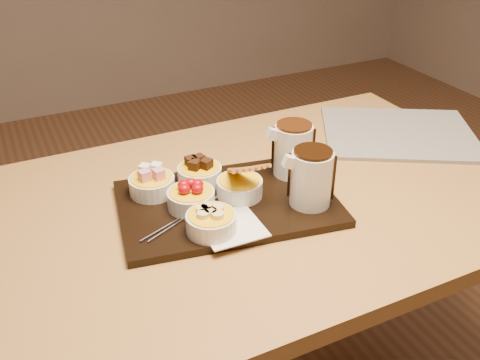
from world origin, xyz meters
name	(u,v)px	position (x,y,z in m)	size (l,w,h in m)	color
dining_table	(266,229)	(0.00, 0.00, 0.65)	(1.20, 0.80, 0.75)	#A87B3E
serving_board	(228,203)	(-0.10, -0.01, 0.76)	(0.46, 0.30, 0.02)	black
napkin	(231,227)	(-0.14, -0.11, 0.77)	(0.12, 0.12, 0.00)	white
bowl_marshmallows	(152,185)	(-0.24, 0.09, 0.79)	(0.10, 0.10, 0.04)	silver
bowl_cake	(200,175)	(-0.13, 0.09, 0.79)	(0.10, 0.10, 0.04)	silver
bowl_strawberries	(191,199)	(-0.18, 0.00, 0.79)	(0.10, 0.10, 0.04)	silver
bowl_biscotti	(240,188)	(-0.07, -0.01, 0.79)	(0.10, 0.10, 0.04)	silver
bowl_bananas	(211,223)	(-0.18, -0.10, 0.79)	(0.10, 0.10, 0.04)	silver
pitcher_dark_chocolate	(311,178)	(0.05, -0.10, 0.83)	(0.09, 0.09, 0.12)	silver
pitcher_milk_chocolate	(293,150)	(0.08, 0.03, 0.83)	(0.09, 0.09, 0.12)	silver
fondue_skewers	(189,213)	(-0.20, -0.03, 0.77)	(0.26, 0.03, 0.01)	silver
newspaper	(399,133)	(0.47, 0.11, 0.76)	(0.40, 0.32, 0.01)	beige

